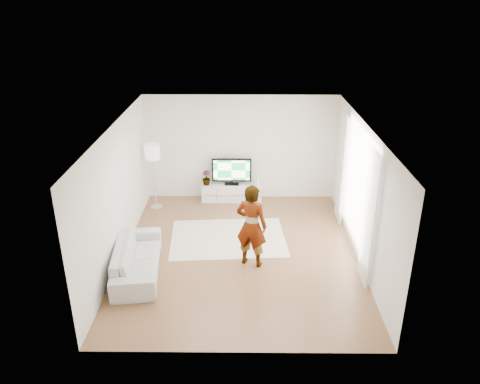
{
  "coord_description": "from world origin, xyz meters",
  "views": [
    {
      "loc": [
        0.09,
        -8.72,
        5.26
      ],
      "look_at": [
        0.01,
        0.4,
        1.27
      ],
      "focal_mm": 35.0,
      "sensor_mm": 36.0,
      "label": 1
    }
  ],
  "objects_px": {
    "rug": "(228,238)",
    "sofa": "(137,258)",
    "television": "(232,171)",
    "player": "(251,226)",
    "media_console": "(232,192)",
    "floor_lamp": "(152,155)"
  },
  "relations": [
    {
      "from": "floor_lamp",
      "to": "media_console",
      "type": "bearing_deg",
      "value": 13.15
    },
    {
      "from": "television",
      "to": "sofa",
      "type": "distance_m",
      "value": 3.99
    },
    {
      "from": "television",
      "to": "sofa",
      "type": "bearing_deg",
      "value": -117.02
    },
    {
      "from": "rug",
      "to": "sofa",
      "type": "xyz_separation_m",
      "value": [
        -1.77,
        -1.39,
        0.31
      ]
    },
    {
      "from": "player",
      "to": "floor_lamp",
      "type": "bearing_deg",
      "value": -27.62
    },
    {
      "from": "television",
      "to": "sofa",
      "type": "height_order",
      "value": "television"
    },
    {
      "from": "television",
      "to": "player",
      "type": "bearing_deg",
      "value": -81.49
    },
    {
      "from": "media_console",
      "to": "television",
      "type": "distance_m",
      "value": 0.62
    },
    {
      "from": "rug",
      "to": "sofa",
      "type": "height_order",
      "value": "sofa"
    },
    {
      "from": "rug",
      "to": "sofa",
      "type": "bearing_deg",
      "value": -141.76
    },
    {
      "from": "media_console",
      "to": "floor_lamp",
      "type": "xyz_separation_m",
      "value": [
        -1.96,
        -0.46,
        1.22
      ]
    },
    {
      "from": "rug",
      "to": "player",
      "type": "bearing_deg",
      "value": -64.56
    },
    {
      "from": "television",
      "to": "player",
      "type": "xyz_separation_m",
      "value": [
        0.48,
        -3.22,
        0.05
      ]
    },
    {
      "from": "media_console",
      "to": "rug",
      "type": "height_order",
      "value": "media_console"
    },
    {
      "from": "player",
      "to": "floor_lamp",
      "type": "distance_m",
      "value": 3.71
    },
    {
      "from": "media_console",
      "to": "player",
      "type": "distance_m",
      "value": 3.3
    },
    {
      "from": "rug",
      "to": "player",
      "type": "height_order",
      "value": "player"
    },
    {
      "from": "media_console",
      "to": "floor_lamp",
      "type": "height_order",
      "value": "floor_lamp"
    },
    {
      "from": "television",
      "to": "media_console",
      "type": "bearing_deg",
      "value": -90.0
    },
    {
      "from": "media_console",
      "to": "rug",
      "type": "bearing_deg",
      "value": -90.9
    },
    {
      "from": "media_console",
      "to": "floor_lamp",
      "type": "relative_size",
      "value": 0.93
    },
    {
      "from": "rug",
      "to": "floor_lamp",
      "type": "height_order",
      "value": "floor_lamp"
    }
  ]
}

